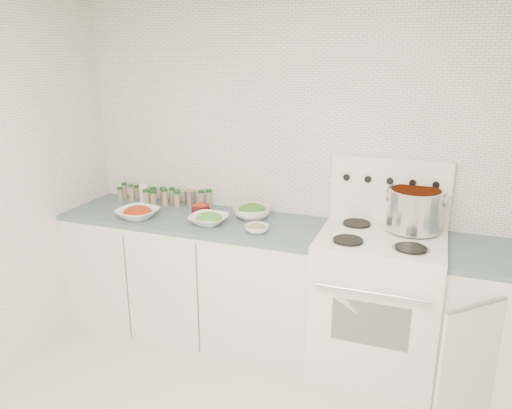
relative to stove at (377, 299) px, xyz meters
name	(u,v)px	position (x,y,z in m)	size (l,w,h in m)	color
room_walls	(236,174)	(-0.48, -1.19, 1.06)	(3.54, 3.04, 2.52)	white
counter_left	(195,275)	(-1.30, 0.00, -0.05)	(1.85, 0.62, 0.90)	white
stove	(377,299)	(0.00, 0.00, 0.00)	(0.76, 0.70, 1.36)	white
stock_pot	(414,208)	(0.17, 0.15, 0.59)	(0.36, 0.34, 0.26)	silver
bowl_tomato	(138,213)	(-1.65, -0.15, 0.44)	(0.31, 0.31, 0.09)	white
bowl_snowpea	(209,219)	(-1.14, -0.09, 0.44)	(0.27, 0.27, 0.08)	white
bowl_broccoli	(252,211)	(-0.91, 0.13, 0.45)	(0.35, 0.35, 0.11)	white
bowl_zucchini	(257,228)	(-0.77, -0.13, 0.43)	(0.20, 0.20, 0.06)	white
bowl_pepper	(201,208)	(-1.29, 0.09, 0.44)	(0.13, 0.13, 0.08)	#540E16
salt_canister	(144,193)	(-1.83, 0.21, 0.47)	(0.07, 0.07, 0.14)	white
tin_can	(190,197)	(-1.46, 0.26, 0.46)	(0.08, 0.08, 0.11)	gray
spice_cluster	(160,196)	(-1.69, 0.22, 0.46)	(0.77, 0.16, 0.14)	gray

